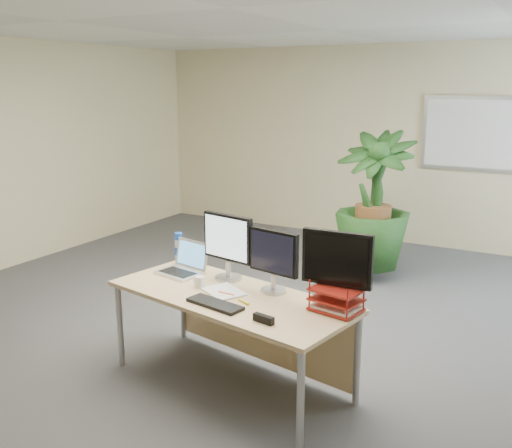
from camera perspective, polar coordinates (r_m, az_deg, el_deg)
The scene contains 18 objects.
floor at distance 4.93m, azimuth -2.41°, elevation -12.15°, with size 8.00×8.00×0.00m, color #46474B.
back_wall at distance 8.16m, azimuth 12.49°, elevation 7.75°, with size 7.00×0.04×2.70m, color beige.
ceiling at distance 4.47m, azimuth -2.78°, elevation 20.77°, with size 7.00×8.00×0.02m, color silver.
whiteboard at distance 7.84m, azimuth 20.99°, elevation 8.42°, with size 1.30×0.04×0.95m.
desk at distance 4.22m, azimuth -1.68°, elevation -8.55°, with size 1.93×1.08×0.70m.
floor_plant at distance 6.49m, azimuth 11.62°, elevation 0.97°, with size 0.84×0.84×1.50m, color #193B15.
monitor_left at distance 4.32m, azimuth -2.84°, elevation -1.87°, with size 0.46×0.21×0.51m.
monitor_right at distance 4.06m, azimuth 1.76°, elevation -3.31°, with size 0.41×0.19×0.46m.
monitor_dark at distance 3.79m, azimuth 8.09°, elevation -4.07°, with size 0.48×0.22×0.53m.
laptop at distance 4.57m, azimuth -7.20°, elevation -4.11°, with size 0.39×0.35×0.24m.
keyboard at distance 3.90m, azimuth -4.13°, elevation -7.98°, with size 0.42×0.14×0.02m, color black.
coffee_mug at distance 4.24m, azimuth -5.66°, elevation -5.78°, with size 0.11×0.07×0.08m.
spiral_notebook at distance 4.13m, azimuth -3.26°, elevation -6.76°, with size 0.30×0.23×0.01m, color white.
orange_pen at distance 4.07m, azimuth -2.99°, elevation -6.93°, with size 0.01×0.01×0.13m, color #FF561C.
yellow_highlighter at distance 3.94m, azimuth -1.25°, elevation -7.79°, with size 0.02×0.02×0.12m, color yellow.
water_bottle at distance 4.77m, azimuth -7.72°, elevation -2.50°, with size 0.07×0.07×0.27m.
letter_tray at distance 3.82m, azimuth 8.03°, elevation -7.66°, with size 0.35×0.29×0.15m.
stapler at distance 3.62m, azimuth 0.76°, elevation -9.47°, with size 0.15×0.04×0.05m, color black.
Camera 1 is at (2.34, -3.77, 2.15)m, focal length 40.00 mm.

